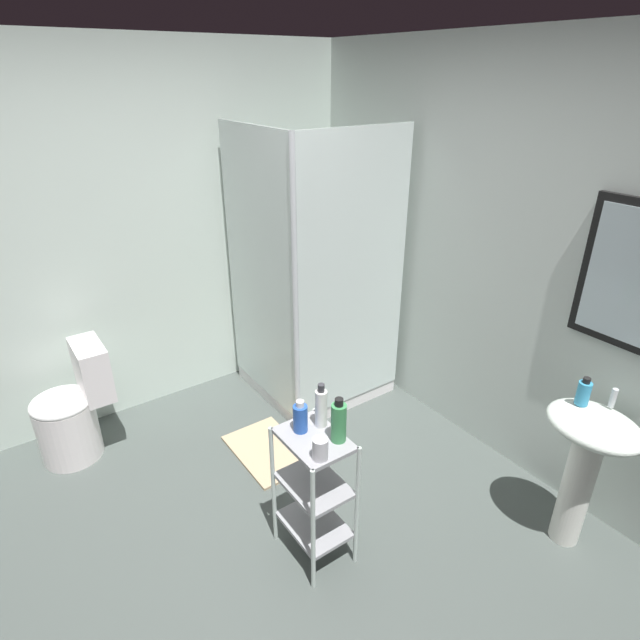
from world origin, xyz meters
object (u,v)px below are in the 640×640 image
at_px(rinse_cup, 320,449).
at_px(bath_mat, 268,450).
at_px(storage_cart, 314,487).
at_px(body_wash_bottle_green, 339,422).
at_px(pedestal_sink, 587,453).
at_px(shampoo_bottle_blue, 300,418).
at_px(hand_soap_bottle, 584,392).
at_px(lotion_bottle_white, 321,407).
at_px(toilet, 74,412).
at_px(shower_stall, 311,340).

distance_m(rinse_cup, bath_mat, 1.26).
relative_size(storage_cart, body_wash_bottle_green, 3.22).
height_order(pedestal_sink, shampoo_bottle_blue, shampoo_bottle_blue).
bearing_deg(shampoo_bottle_blue, bath_mat, 164.15).
relative_size(hand_soap_bottle, shampoo_bottle_blue, 0.88).
height_order(pedestal_sink, lotion_bottle_white, lotion_bottle_white).
bearing_deg(body_wash_bottle_green, bath_mat, 173.45).
distance_m(storage_cart, body_wash_bottle_green, 0.42).
bearing_deg(hand_soap_bottle, pedestal_sink, -12.22).
relative_size(pedestal_sink, hand_soap_bottle, 5.44).
bearing_deg(lotion_bottle_white, shampoo_bottle_blue, -103.19).
xyz_separation_m(toilet, hand_soap_bottle, (2.14, 2.00, 0.56)).
xyz_separation_m(toilet, body_wash_bottle_green, (1.61, 0.90, 0.53)).
height_order(storage_cart, bath_mat, storage_cart).
bearing_deg(pedestal_sink, hand_soap_bottle, 167.78).
relative_size(toilet, lotion_bottle_white, 3.24).
bearing_deg(bath_mat, toilet, -125.28).
distance_m(hand_soap_bottle, body_wash_bottle_green, 1.22).
bearing_deg(toilet, storage_cart, 28.17).
xyz_separation_m(toilet, rinse_cup, (1.66, 0.76, 0.48)).
bearing_deg(storage_cart, lotion_bottle_white, 124.50).
bearing_deg(rinse_cup, bath_mat, 165.53).
height_order(shower_stall, bath_mat, shower_stall).
bearing_deg(bath_mat, rinse_cup, -14.47).
relative_size(pedestal_sink, storage_cart, 1.09).
xyz_separation_m(shampoo_bottle_blue, rinse_cup, (0.22, -0.04, -0.02)).
height_order(toilet, rinse_cup, rinse_cup).
bearing_deg(bath_mat, body_wash_bottle_green, -6.55).
distance_m(body_wash_bottle_green, bath_mat, 1.23).
distance_m(toilet, shampoo_bottle_blue, 1.73).
distance_m(storage_cart, hand_soap_bottle, 1.40).
bearing_deg(hand_soap_bottle, bath_mat, -145.35).
height_order(pedestal_sink, body_wash_bottle_green, body_wash_bottle_green).
xyz_separation_m(lotion_bottle_white, rinse_cup, (0.19, -0.14, -0.05)).
height_order(hand_soap_bottle, body_wash_bottle_green, body_wash_bottle_green).
xyz_separation_m(rinse_cup, bath_mat, (-0.95, 0.25, -0.78)).
height_order(pedestal_sink, toilet, pedestal_sink).
bearing_deg(toilet, bath_mat, 54.72).
relative_size(lotion_bottle_white, bath_mat, 0.39).
height_order(shower_stall, body_wash_bottle_green, shower_stall).
bearing_deg(toilet, lotion_bottle_white, 31.48).
bearing_deg(shower_stall, body_wash_bottle_green, -29.33).
height_order(storage_cart, hand_soap_bottle, hand_soap_bottle).
height_order(shower_stall, storage_cart, shower_stall).
xyz_separation_m(storage_cart, hand_soap_bottle, (0.62, 1.18, 0.44)).
bearing_deg(shower_stall, rinse_cup, -32.75).
distance_m(pedestal_sink, lotion_bottle_white, 1.35).
bearing_deg(pedestal_sink, bath_mat, -147.67).
bearing_deg(storage_cart, toilet, -151.83).
distance_m(hand_soap_bottle, rinse_cup, 1.33).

